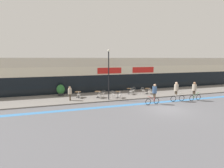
{
  "coord_description": "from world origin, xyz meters",
  "views": [
    {
      "loc": [
        -10.03,
        -13.88,
        4.83
      ],
      "look_at": [
        -3.9,
        5.08,
        1.92
      ],
      "focal_mm": 28.0,
      "sensor_mm": 36.0,
      "label": 1
    }
  ],
  "objects": [
    {
      "name": "planter_pot",
      "position": [
        -9.53,
        8.95,
        0.87
      ],
      "size": [
        1.02,
        1.02,
        1.43
      ],
      "color": "#232326",
      "rests_on": "sidewalk_slab"
    },
    {
      "name": "lamp_post",
      "position": [
        -4.31,
        5.04,
        3.39
      ],
      "size": [
        0.26,
        0.26,
        5.71
      ],
      "color": "black",
      "rests_on": "sidewalk_slab"
    },
    {
      "name": "bistro_table_1",
      "position": [
        -5.27,
        6.4,
        0.68
      ],
      "size": [
        0.79,
        0.79,
        0.78
      ],
      "color": "black",
      "rests_on": "sidewalk_slab"
    },
    {
      "name": "cafe_chair_0_near",
      "position": [
        -7.56,
        6.63,
        0.64
      ],
      "size": [
        0.41,
        0.58,
        0.9
      ],
      "rotation": [
        0.0,
        0.0,
        1.55
      ],
      "color": "#B7B2AD",
      "rests_on": "sidewalk_slab"
    },
    {
      "name": "bike_lane_stripe",
      "position": [
        0.0,
        2.53,
        0.0
      ],
      "size": [
        36.0,
        0.7,
        0.01
      ],
      "primitive_type": "cube",
      "color": "#3D7AB7",
      "rests_on": "ground"
    },
    {
      "name": "ground_plane",
      "position": [
        0.0,
        0.0,
        0.0
      ],
      "size": [
        120.0,
        120.0,
        0.0
      ],
      "primitive_type": "plane",
      "color": "#5B5B60"
    },
    {
      "name": "cyclist_0",
      "position": [
        2.83,
        2.27,
        1.34
      ],
      "size": [
        1.75,
        0.56,
        2.25
      ],
      "rotation": [
        0.0,
        0.0,
        -0.09
      ],
      "color": "black",
      "rests_on": "ground"
    },
    {
      "name": "bistro_table_0",
      "position": [
        -7.56,
        7.26,
        0.64
      ],
      "size": [
        0.79,
        0.79,
        0.71
      ],
      "color": "black",
      "rests_on": "sidewalk_slab"
    },
    {
      "name": "cyclist_1",
      "position": [
        5.04,
        1.95,
        1.31
      ],
      "size": [
        1.69,
        0.54,
        2.19
      ],
      "rotation": [
        0.0,
        0.0,
        0.07
      ],
      "color": "black",
      "rests_on": "ground"
    },
    {
      "name": "bistro_table_2",
      "position": [
        -2.95,
        5.65,
        0.65
      ],
      "size": [
        0.6,
        0.6,
        0.76
      ],
      "color": "black",
      "rests_on": "sidewalk_slab"
    },
    {
      "name": "storefront_facade",
      "position": [
        0.0,
        11.96,
        2.45
      ],
      "size": [
        40.0,
        4.06,
        4.92
      ],
      "color": "beige",
      "rests_on": "ground"
    },
    {
      "name": "pedestrian_near_end",
      "position": [
        -8.61,
        5.99,
        1.07
      ],
      "size": [
        0.47,
        0.47,
        1.6
      ],
      "rotation": [
        0.0,
        0.0,
        2.98
      ],
      "color": "#4C3D2D",
      "rests_on": "sidewalk_slab"
    },
    {
      "name": "sidewalk_slab",
      "position": [
        0.0,
        7.25,
        0.06
      ],
      "size": [
        40.0,
        5.5,
        0.12
      ],
      "primitive_type": "cube",
      "color": "slate",
      "rests_on": "ground"
    },
    {
      "name": "bistro_table_4",
      "position": [
        1.63,
        6.72,
        0.65
      ],
      "size": [
        0.68,
        0.68,
        0.74
      ],
      "color": "black",
      "rests_on": "sidewalk_slab"
    },
    {
      "name": "cafe_chair_1_near",
      "position": [
        -5.27,
        5.77,
        0.64
      ],
      "size": [
        0.43,
        0.59,
        0.9
      ],
      "rotation": [
        0.0,
        0.0,
        1.66
      ],
      "color": "#B7B2AD",
      "rests_on": "sidewalk_slab"
    },
    {
      "name": "cafe_chair_4_side",
      "position": [
        1.01,
        6.72,
        0.64
      ],
      "size": [
        0.6,
        0.44,
        0.9
      ],
      "rotation": [
        0.0,
        0.0,
        -0.12
      ],
      "color": "#B7B2AD",
      "rests_on": "sidewalk_slab"
    },
    {
      "name": "cafe_chair_1_side",
      "position": [
        -4.65,
        6.41,
        0.64
      ],
      "size": [
        0.59,
        0.44,
        0.9
      ],
      "rotation": [
        0.0,
        0.0,
        3.26
      ],
      "color": "#B7B2AD",
      "rests_on": "sidewalk_slab"
    },
    {
      "name": "cyclist_2",
      "position": [
        -0.25,
        1.94,
        1.3
      ],
      "size": [
        1.73,
        0.56,
        2.19
      ],
      "rotation": [
        0.0,
        0.0,
        3.24
      ],
      "color": "black",
      "rests_on": "ground"
    },
    {
      "name": "cafe_chair_2_near",
      "position": [
        -2.96,
        5.03,
        0.64
      ],
      "size": [
        0.45,
        0.6,
        0.9
      ],
      "rotation": [
        0.0,
        0.0,
        1.43
      ],
      "color": "#B7B2AD",
      "rests_on": "sidewalk_slab"
    },
    {
      "name": "cafe_chair_2_side",
      "position": [
        -3.58,
        5.66,
        0.64
      ],
      "size": [
        0.58,
        0.41,
        0.9
      ],
      "rotation": [
        0.0,
        0.0,
        -0.02
      ],
      "color": "#B7B2AD",
      "rests_on": "sidewalk_slab"
    },
    {
      "name": "cafe_chair_3_near",
      "position": [
        -0.79,
        6.67,
        0.64
      ],
      "size": [
        0.41,
        0.58,
        0.9
      ],
      "rotation": [
        0.0,
        0.0,
        1.6
      ],
      "color": "#B7B2AD",
      "rests_on": "sidewalk_slab"
    },
    {
      "name": "cafe_chair_4_near",
      "position": [
        1.63,
        6.09,
        0.64
      ],
      "size": [
        0.42,
        0.58,
        0.9
      ],
      "rotation": [
        0.0,
        0.0,
        1.52
      ],
      "color": "#B7B2AD",
      "rests_on": "sidewalk_slab"
    },
    {
      "name": "cafe_chair_3_side",
      "position": [
        -0.16,
        7.3,
        0.64
      ],
      "size": [
        0.6,
        0.45,
        0.9
      ],
      "rotation": [
        0.0,
        0.0,
        3.26
      ],
      "color": "#B7B2AD",
      "rests_on": "sidewalk_slab"
    },
    {
      "name": "bistro_table_3",
      "position": [
        -0.79,
        7.29,
        0.65
      ],
      "size": [
        0.62,
        0.62,
        0.76
      ],
      "color": "black",
      "rests_on": "sidewalk_slab"
    }
  ]
}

